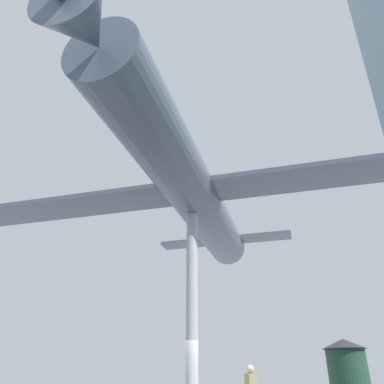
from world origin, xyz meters
TOP-DOWN VIEW (x-y plane):
  - support_pylon_central at (0.00, 0.00)m, footprint 0.41×0.41m
  - suspended_airplane at (0.03, 0.27)m, footprint 22.04×16.61m
  - info_kiosk at (-4.56, 0.77)m, footprint 1.26×1.26m

SIDE VIEW (x-z plane):
  - info_kiosk at x=-4.56m, z-range 0.04..2.48m
  - support_pylon_central at x=0.00m, z-range 0.00..6.96m
  - suspended_airplane at x=0.03m, z-range 6.28..9.55m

